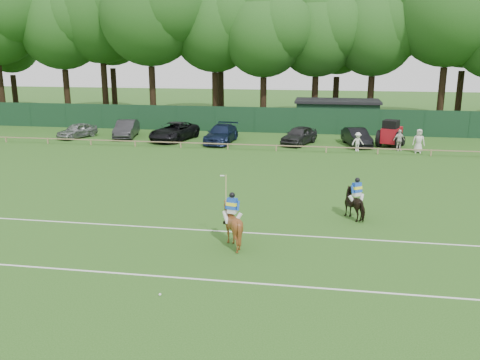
% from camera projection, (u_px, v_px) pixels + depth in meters
% --- Properties ---
extents(ground, '(160.00, 160.00, 0.00)m').
position_uv_depth(ground, '(219.00, 224.00, 24.15)').
color(ground, '#1E4C14').
rests_on(ground, ground).
extents(horse_dark, '(1.66, 1.88, 1.47)m').
position_uv_depth(horse_dark, '(356.00, 204.00, 24.71)').
color(horse_dark, black).
rests_on(horse_dark, ground).
extents(horse_chestnut, '(1.80, 1.93, 1.80)m').
position_uv_depth(horse_chestnut, '(232.00, 225.00, 21.31)').
color(horse_chestnut, brown).
rests_on(horse_chestnut, ground).
extents(sedan_silver, '(2.97, 4.30, 1.36)m').
position_uv_depth(sedan_silver, '(77.00, 131.00, 47.02)').
color(sedan_silver, '#96989B').
rests_on(sedan_silver, ground).
extents(sedan_grey, '(2.56, 5.06, 1.59)m').
position_uv_depth(sedan_grey, '(126.00, 129.00, 47.26)').
color(sedan_grey, '#29282B').
rests_on(sedan_grey, ground).
extents(suv_black, '(3.87, 6.17, 1.59)m').
position_uv_depth(suv_black, '(174.00, 131.00, 45.79)').
color(suv_black, black).
rests_on(suv_black, ground).
extents(sedan_navy, '(2.48, 5.46, 1.55)m').
position_uv_depth(sedan_navy, '(221.00, 134.00, 44.61)').
color(sedan_navy, '#121D3A').
rests_on(sedan_navy, ground).
extents(hatch_grey, '(3.38, 4.90, 1.55)m').
position_uv_depth(hatch_grey, '(299.00, 135.00, 43.88)').
color(hatch_grey, '#2A2A2C').
rests_on(hatch_grey, ground).
extents(estate_black, '(2.61, 4.71, 1.47)m').
position_uv_depth(estate_black, '(357.00, 137.00, 43.31)').
color(estate_black, black).
rests_on(estate_black, ground).
extents(spectator_left, '(1.13, 0.89, 1.53)m').
position_uv_depth(spectator_left, '(358.00, 142.00, 40.91)').
color(spectator_left, silver).
rests_on(spectator_left, ground).
extents(spectator_mid, '(1.10, 0.81, 1.73)m').
position_uv_depth(spectator_mid, '(399.00, 140.00, 41.11)').
color(spectator_mid, silver).
rests_on(spectator_mid, ground).
extents(spectator_right, '(0.98, 0.68, 1.91)m').
position_uv_depth(spectator_right, '(419.00, 141.00, 40.19)').
color(spectator_right, silver).
rests_on(spectator_right, ground).
extents(rider_dark, '(0.84, 0.67, 1.41)m').
position_uv_depth(rider_dark, '(357.00, 191.00, 24.53)').
color(rider_dark, silver).
rests_on(rider_dark, ground).
extents(rider_chestnut, '(0.93, 0.70, 2.05)m').
position_uv_depth(rider_chestnut, '(232.00, 207.00, 21.11)').
color(rider_chestnut, silver).
rests_on(rider_chestnut, ground).
extents(polo_ball, '(0.09, 0.09, 0.09)m').
position_uv_depth(polo_ball, '(160.00, 294.00, 17.12)').
color(polo_ball, silver).
rests_on(polo_ball, ground).
extents(pitch_lines, '(60.00, 5.10, 0.01)m').
position_uv_depth(pitch_lines, '(202.00, 252.00, 20.81)').
color(pitch_lines, silver).
rests_on(pitch_lines, ground).
extents(pitch_rail, '(62.10, 0.10, 0.50)m').
position_uv_depth(pitch_rail, '(264.00, 145.00, 41.22)').
color(pitch_rail, '#997F5B').
rests_on(pitch_rail, ground).
extents(perimeter_fence, '(92.08, 0.08, 2.50)m').
position_uv_depth(perimeter_fence, '(275.00, 120.00, 49.61)').
color(perimeter_fence, '#14351E').
rests_on(perimeter_fence, ground).
extents(utility_shed, '(8.40, 4.40, 3.04)m').
position_uv_depth(utility_shed, '(337.00, 115.00, 51.45)').
color(utility_shed, '#14331E').
rests_on(utility_shed, ground).
extents(tree_row, '(96.00, 12.00, 21.00)m').
position_uv_depth(tree_row, '(299.00, 122.00, 57.24)').
color(tree_row, '#26561C').
rests_on(tree_row, ground).
extents(tractor, '(2.71, 3.20, 2.29)m').
position_uv_depth(tractor, '(391.00, 134.00, 42.63)').
color(tractor, maroon).
rests_on(tractor, ground).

